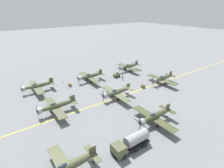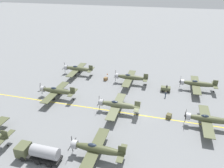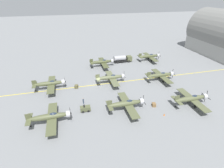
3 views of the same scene
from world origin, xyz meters
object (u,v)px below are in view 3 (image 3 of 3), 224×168
Objects in this scene: airplane_far_left at (149,56)px; airplane_far_right at (192,99)px; airplane_near_right at (50,117)px; ground_crew_walking at (83,101)px; supply_crate_by_tanker at (154,105)px; supply_crate_mid_lane at (76,87)px; airplane_mid_right at (127,103)px; airplane_mid_left at (102,62)px; airplane_far_center at (161,75)px; airplane_near_center at (50,84)px; fuel_tanker at (123,59)px; tow_tractor at (85,108)px; traffic_cone at (164,115)px; airplane_mid_center at (111,77)px.

airplane_far_right is at bearing -12.08° from airplane_far_left.
airplane_near_right is 52.19m from airplane_far_left.
ground_crew_walking is 19.17m from supply_crate_by_tanker.
airplane_far_left is 9.73× the size of supply_crate_mid_lane.
airplane_far_right is 1.00× the size of airplane_mid_right.
airplane_far_center is (17.42, 16.79, 0.00)m from airplane_mid_left.
airplane_near_right is (31.39, -18.80, 0.00)m from airplane_mid_left.
airplane_near_center is 1.00× the size of airplane_far_left.
fuel_tanker is (-33.65, 9.69, -0.50)m from airplane_mid_right.
airplane_mid_right reaches higher than tow_tractor.
tow_tractor is at bearing -96.15° from airplane_mid_right.
airplane_far_right is at bearing 12.52° from fuel_tanker.
airplane_far_right reaches higher than fuel_tanker.
airplane_far_left is 35.60m from supply_crate_by_tanker.
airplane_near_center is 21.82× the size of traffic_cone.
supply_crate_mid_lane is (1.30, 7.88, -1.50)m from airplane_near_center.
tow_tractor is 12.96m from supply_crate_mid_lane.
airplane_mid_right is at bearing 102.31° from airplane_near_right.
airplane_mid_left is at bearing -73.12° from fuel_tanker.
supply_crate_by_tanker is (32.70, -14.00, -1.54)m from airplane_far_left.
airplane_mid_right is at bearing -11.50° from airplane_mid_left.
airplane_far_center is 28.72m from supply_crate_mid_lane.
tow_tractor is 1.50× the size of ground_crew_walking.
airplane_mid_center reaches higher than supply_crate_mid_lane.
airplane_mid_left reaches higher than airplane_far_left.
fuel_tanker is 7.03× the size of supply_crate_by_tanker.
tow_tractor is at bearing -24.92° from airplane_mid_center.
traffic_cone is (4.57, 8.42, -1.74)m from airplane_mid_right.
airplane_far_left is (-19.09, 4.80, 0.00)m from airplane_far_center.
airplane_near_center is 16.96m from tow_tractor.
airplane_far_right is at bearing 69.87° from airplane_near_center.
supply_crate_by_tanker is at bearing 93.77° from airplane_mid_right.
airplane_far_center is 6.91× the size of ground_crew_walking.
airplane_far_center is 1.00× the size of airplane_far_left.
fuel_tanker is at bearing -160.24° from airplane_far_center.
airplane_mid_center reaches higher than supply_crate_by_tanker.
airplane_mid_left is 30.74m from airplane_mid_right.
airplane_far_right is at bearing 3.03° from airplane_far_center.
ground_crew_walking is (10.73, 9.09, -1.06)m from airplane_near_center.
supply_crate_by_tanker is at bearing -33.80° from airplane_far_center.
tow_tractor is (30.17, -32.08, -1.22)m from airplane_far_left.
airplane_near_right is 10.54× the size of supply_crate_by_tanker.
airplane_mid_center is at bearing 141.86° from airplane_near_right.
airplane_far_left is 1.00× the size of airplane_mid_center.
supply_crate_by_tanker is (16.12, 7.79, -1.54)m from airplane_mid_center.
tow_tractor reaches higher than traffic_cone.
ground_crew_walking is at bearing -177.89° from tow_tractor.
airplane_far_right is (34.56, -4.05, 0.00)m from airplane_far_left.
airplane_mid_right is at bearing -39.20° from airplane_far_left.
airplane_mid_center is at bearing -58.14° from airplane_far_left.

